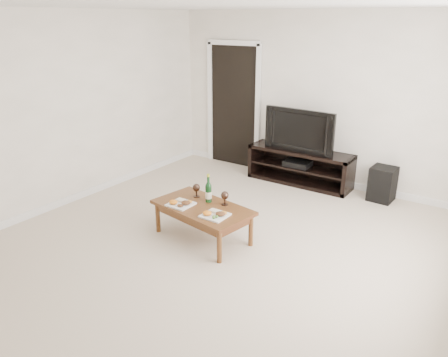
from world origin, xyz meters
TOP-DOWN VIEW (x-y plane):
  - floor at (0.00, 0.00)m, footprint 5.50×5.50m
  - back_wall at (0.00, 2.77)m, footprint 5.00×0.04m
  - ceiling at (0.00, 0.00)m, footprint 5.00×5.50m
  - doorway at (-1.55, 2.73)m, footprint 0.90×0.02m
  - media_console at (-0.14, 2.50)m, footprint 1.64×0.45m
  - television at (-0.14, 2.50)m, footprint 1.14×0.20m
  - av_receiver at (-0.17, 2.48)m, footprint 0.41×0.31m
  - subwoofer at (1.14, 2.54)m, footprint 0.35×0.35m
  - coffee_table at (-0.28, 0.15)m, footprint 1.26×0.82m
  - plate_left at (-0.51, 0.03)m, footprint 0.27×0.27m
  - plate_right at (0.00, 0.01)m, footprint 0.27×0.27m
  - wine_bottle at (-0.29, 0.29)m, footprint 0.07×0.07m
  - goblet_left at (-0.51, 0.33)m, footprint 0.09×0.09m
  - goblet_right at (-0.08, 0.32)m, footprint 0.09×0.09m

SIDE VIEW (x-z plane):
  - floor at x=0.00m, z-range 0.00..0.00m
  - coffee_table at x=-0.28m, z-range 0.00..0.42m
  - subwoofer at x=1.14m, z-range 0.00..0.50m
  - media_console at x=-0.14m, z-range 0.00..0.55m
  - av_receiver at x=-0.17m, z-range 0.29..0.36m
  - plate_left at x=-0.51m, z-range 0.42..0.49m
  - plate_right at x=0.00m, z-range 0.42..0.49m
  - goblet_left at x=-0.51m, z-range 0.42..0.59m
  - goblet_right at x=-0.08m, z-range 0.42..0.59m
  - wine_bottle at x=-0.29m, z-range 0.42..0.77m
  - television at x=-0.14m, z-range 0.55..1.20m
  - doorway at x=-1.55m, z-range 0.00..2.05m
  - back_wall at x=0.00m, z-range 0.00..2.60m
  - ceiling at x=0.00m, z-range 2.60..2.64m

